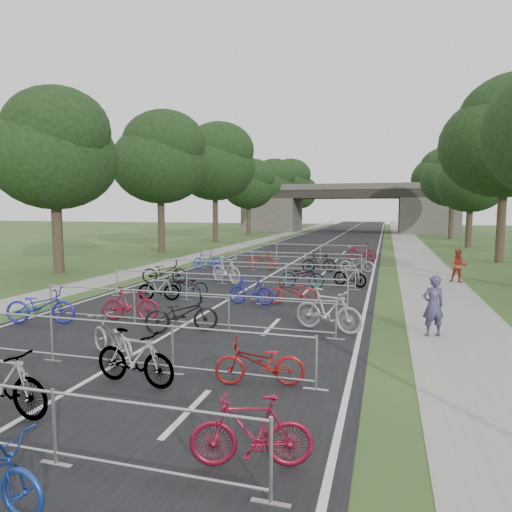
# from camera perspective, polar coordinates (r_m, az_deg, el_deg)

# --- Properties ---
(road) EXTENTS (11.00, 140.00, 0.01)m
(road) POSITION_cam_1_polar(r_m,az_deg,el_deg) (55.40, 9.93, 2.24)
(road) COLOR black
(road) RESTS_ON ground
(sidewalk_right) EXTENTS (3.00, 140.00, 0.01)m
(sidewalk_right) POSITION_cam_1_polar(r_m,az_deg,el_deg) (55.14, 18.23, 2.02)
(sidewalk_right) COLOR gray
(sidewalk_right) RESTS_ON ground
(sidewalk_left) EXTENTS (2.00, 140.00, 0.01)m
(sidewalk_left) POSITION_cam_1_polar(r_m,az_deg,el_deg) (56.69, 2.36, 2.41)
(sidewalk_left) COLOR gray
(sidewalk_left) RESTS_ON ground
(lane_markings) EXTENTS (0.12, 140.00, 0.00)m
(lane_markings) POSITION_cam_1_polar(r_m,az_deg,el_deg) (55.41, 9.93, 2.24)
(lane_markings) COLOR silver
(lane_markings) RESTS_ON ground
(overpass_bridge) EXTENTS (31.00, 8.00, 7.05)m
(overpass_bridge) POSITION_cam_1_polar(r_m,az_deg,el_deg) (70.23, 11.29, 5.87)
(overpass_bridge) COLOR #494741
(overpass_bridge) RESTS_ON ground
(tree_left_0) EXTENTS (6.72, 6.72, 10.25)m
(tree_left_0) POSITION_cam_1_polar(r_m,az_deg,el_deg) (27.26, -23.88, 11.69)
(tree_left_0) COLOR #33261C
(tree_left_0) RESTS_ON ground
(tree_left_1) EXTENTS (7.56, 7.56, 11.53)m
(tree_left_1) POSITION_cam_1_polar(r_m,az_deg,el_deg) (37.34, -11.83, 11.65)
(tree_left_1) COLOR #33261C
(tree_left_1) RESTS_ON ground
(tree_right_1) EXTENTS (8.18, 8.18, 12.47)m
(tree_right_1) POSITION_cam_1_polar(r_m,az_deg,el_deg) (33.98, 28.96, 12.62)
(tree_right_1) COLOR #33261C
(tree_right_1) RESTS_ON ground
(tree_left_2) EXTENTS (8.40, 8.40, 12.81)m
(tree_left_2) POSITION_cam_1_polar(r_m,az_deg,el_deg) (48.32, -5.07, 11.40)
(tree_left_2) COLOR #33261C
(tree_left_2) RESTS_ON ground
(tree_right_2) EXTENTS (6.16, 6.16, 9.39)m
(tree_right_2) POSITION_cam_1_polar(r_m,az_deg,el_deg) (45.55, 25.45, 8.44)
(tree_right_2) COLOR #33261C
(tree_right_2) RESTS_ON ground
(tree_left_3) EXTENTS (6.72, 6.72, 10.25)m
(tree_left_3) POSITION_cam_1_polar(r_m,az_deg,el_deg) (59.53, -0.85, 8.83)
(tree_left_3) COLOR #33261C
(tree_left_3) RESTS_ON ground
(tree_right_3) EXTENTS (7.17, 7.17, 10.93)m
(tree_right_3) POSITION_cam_1_polar(r_m,az_deg,el_deg) (57.47, 23.53, 8.87)
(tree_right_3) COLOR #33261C
(tree_right_3) RESTS_ON ground
(tree_left_4) EXTENTS (7.56, 7.56, 11.53)m
(tree_left_4) POSITION_cam_1_polar(r_m,az_deg,el_deg) (71.13, 1.98, 9.02)
(tree_left_4) COLOR #33261C
(tree_left_4) RESTS_ON ground
(tree_right_4) EXTENTS (8.18, 8.18, 12.47)m
(tree_right_4) POSITION_cam_1_polar(r_m,az_deg,el_deg) (69.43, 22.28, 9.15)
(tree_right_4) COLOR #33261C
(tree_right_4) RESTS_ON ground
(tree_left_5) EXTENTS (8.40, 8.40, 12.81)m
(tree_left_5) POSITION_cam_1_polar(r_m,az_deg,el_deg) (82.85, 4.03, 9.15)
(tree_left_5) COLOR #33261C
(tree_left_5) RESTS_ON ground
(tree_right_5) EXTENTS (6.16, 6.16, 9.39)m
(tree_right_5) POSITION_cam_1_polar(r_m,az_deg,el_deg) (81.27, 21.31, 7.28)
(tree_right_5) COLOR #33261C
(tree_right_5) RESTS_ON ground
(tree_left_6) EXTENTS (6.72, 6.72, 10.25)m
(tree_left_6) POSITION_cam_1_polar(r_m,az_deg,el_deg) (94.54, 5.54, 7.75)
(tree_left_6) COLOR #33261C
(tree_left_6) RESTS_ON ground
(tree_right_6) EXTENTS (7.17, 7.17, 10.93)m
(tree_right_6) POSITION_cam_1_polar(r_m,az_deg,el_deg) (93.25, 20.66, 7.69)
(tree_right_6) COLOR #33261C
(tree_right_6) RESTS_ON ground
(barrier_row_1) EXTENTS (9.70, 0.08, 1.10)m
(barrier_row_1) POSITION_cam_1_polar(r_m,az_deg,el_deg) (10.81, -17.82, -10.43)
(barrier_row_1) COLOR #AAADB3
(barrier_row_1) RESTS_ON ground
(barrier_row_2) EXTENTS (9.70, 0.08, 1.10)m
(barrier_row_2) POSITION_cam_1_polar(r_m,az_deg,el_deg) (13.84, -9.46, -6.62)
(barrier_row_2) COLOR #AAADB3
(barrier_row_2) RESTS_ON ground
(barrier_row_3) EXTENTS (9.70, 0.08, 1.10)m
(barrier_row_3) POSITION_cam_1_polar(r_m,az_deg,el_deg) (17.28, -4.03, -4.02)
(barrier_row_3) COLOR #AAADB3
(barrier_row_3) RESTS_ON ground
(barrier_row_4) EXTENTS (9.70, 0.08, 1.10)m
(barrier_row_4) POSITION_cam_1_polar(r_m,az_deg,el_deg) (21.03, -0.30, -2.21)
(barrier_row_4) COLOR #AAADB3
(barrier_row_4) RESTS_ON ground
(barrier_row_5) EXTENTS (9.70, 0.08, 1.10)m
(barrier_row_5) POSITION_cam_1_polar(r_m,az_deg,el_deg) (25.83, 2.82, -0.68)
(barrier_row_5) COLOR #AAADB3
(barrier_row_5) RESTS_ON ground
(barrier_row_6) EXTENTS (9.70, 0.08, 1.10)m
(barrier_row_6) POSITION_cam_1_polar(r_m,az_deg,el_deg) (31.67, 5.30, 0.53)
(barrier_row_6) COLOR #AAADB3
(barrier_row_6) RESTS_ON ground
(bike_1) EXTENTS (2.01, 0.68, 1.19)m
(bike_1) POSITION_cam_1_polar(r_m,az_deg,el_deg) (9.14, -29.18, -13.64)
(bike_1) COLOR #AAADB3
(bike_1) RESTS_ON ground
(bike_3) EXTENTS (1.77, 0.92, 1.02)m
(bike_3) POSITION_cam_1_polar(r_m,az_deg,el_deg) (6.66, -0.57, -21.12)
(bike_3) COLOR maroon
(bike_3) RESTS_ON ground
(bike_5) EXTENTS (1.98, 1.53, 1.00)m
(bike_5) POSITION_cam_1_polar(r_m,az_deg,el_deg) (11.45, -17.63, -9.74)
(bike_5) COLOR gray
(bike_5) RESTS_ON ground
(bike_6) EXTENTS (1.93, 0.78, 1.13)m
(bike_6) POSITION_cam_1_polar(r_m,az_deg,el_deg) (9.66, -14.92, -12.20)
(bike_6) COLOR #AAADB3
(bike_6) RESTS_ON ground
(bike_7) EXTENTS (1.90, 1.05, 0.95)m
(bike_7) POSITION_cam_1_polar(r_m,az_deg,el_deg) (9.35, 0.47, -13.21)
(bike_7) COLOR maroon
(bike_7) RESTS_ON ground
(bike_8) EXTENTS (2.24, 1.29, 1.11)m
(bike_8) POSITION_cam_1_polar(r_m,az_deg,el_deg) (15.54, -25.33, -5.69)
(bike_8) COLOR #1C219E
(bike_8) RESTS_ON ground
(bike_9) EXTENTS (1.87, 0.90, 1.08)m
(bike_9) POSITION_cam_1_polar(r_m,az_deg,el_deg) (15.01, -15.41, -5.78)
(bike_9) COLOR maroon
(bike_9) RESTS_ON ground
(bike_10) EXTENTS (2.16, 1.62, 1.08)m
(bike_10) POSITION_cam_1_polar(r_m,az_deg,el_deg) (13.28, -9.28, -7.17)
(bike_10) COLOR black
(bike_10) RESTS_ON ground
(bike_11) EXTENTS (2.15, 1.21, 1.25)m
(bike_11) POSITION_cam_1_polar(r_m,az_deg,el_deg) (13.33, 9.02, -6.76)
(bike_11) COLOR #A2A1A9
(bike_11) RESTS_ON ground
(bike_12) EXTENTS (1.68, 0.89, 0.97)m
(bike_12) POSITION_cam_1_polar(r_m,az_deg,el_deg) (17.95, -12.06, -3.97)
(bike_12) COLOR #AAADB3
(bike_12) RESTS_ON ground
(bike_13) EXTENTS (1.73, 0.70, 0.89)m
(bike_13) POSITION_cam_1_polar(r_m,az_deg,el_deg) (18.62, -8.57, -3.67)
(bike_13) COLOR #AAADB3
(bike_13) RESTS_ON ground
(bike_14) EXTENTS (1.75, 0.51, 1.05)m
(bike_14) POSITION_cam_1_polar(r_m,az_deg,el_deg) (16.82, -0.60, -4.36)
(bike_14) COLOR navy
(bike_14) RESTS_ON ground
(bike_15) EXTENTS (1.91, 1.06, 0.95)m
(bike_15) POSITION_cam_1_polar(r_m,az_deg,el_deg) (16.92, 4.60, -4.48)
(bike_15) COLOR maroon
(bike_15) RESTS_ON ground
(bike_16) EXTENTS (2.24, 1.37, 1.11)m
(bike_16) POSITION_cam_1_polar(r_m,az_deg,el_deg) (21.96, -11.35, -1.95)
(bike_16) COLOR black
(bike_16) RESTS_ON ground
(bike_17) EXTENTS (2.09, 1.64, 1.26)m
(bike_17) POSITION_cam_1_polar(r_m,az_deg,el_deg) (21.65, -3.75, -1.76)
(bike_17) COLOR #B6B6BE
(bike_17) RESTS_ON ground
(bike_18) EXTENTS (1.95, 0.73, 1.02)m
(bike_18) POSITION_cam_1_polar(r_m,az_deg,el_deg) (20.57, 5.83, -2.53)
(bike_18) COLOR #AAADB3
(bike_18) RESTS_ON ground
(bike_19) EXTENTS (1.71, 1.11, 1.00)m
(bike_19) POSITION_cam_1_polar(r_m,az_deg,el_deg) (21.09, 11.65, -2.44)
(bike_19) COLOR #AAADB3
(bike_19) RESTS_ON ground
(bike_20) EXTENTS (1.71, 0.99, 0.99)m
(bike_20) POSITION_cam_1_polar(r_m,az_deg,el_deg) (27.03, -6.15, -0.52)
(bike_20) COLOR navy
(bike_20) RESTS_ON ground
(bike_21) EXTENTS (2.16, 1.10, 1.08)m
(bike_21) POSITION_cam_1_polar(r_m,az_deg,el_deg) (26.40, 0.59, -0.54)
(bike_21) COLOR maroon
(bike_21) RESTS_ON ground
(bike_22) EXTENTS (1.96, 0.98, 1.13)m
(bike_22) POSITION_cam_1_polar(r_m,az_deg,el_deg) (25.40, 7.88, -0.80)
(bike_22) COLOR black
(bike_22) RESTS_ON ground
(bike_23) EXTENTS (1.85, 0.66, 0.96)m
(bike_23) POSITION_cam_1_polar(r_m,az_deg,el_deg) (26.02, 12.49, -0.91)
(bike_23) COLOR #939399
(bike_23) RESTS_ON ground
(bike_27) EXTENTS (2.15, 1.12, 1.24)m
(bike_27) POSITION_cam_1_polar(r_m,az_deg,el_deg) (31.57, 13.08, 0.53)
(bike_27) COLOR maroon
(bike_27) RESTS_ON ground
(pedestrian_a) EXTENTS (0.73, 0.61, 1.71)m
(pedestrian_a) POSITION_cam_1_polar(r_m,az_deg,el_deg) (13.59, 21.27, -5.85)
(pedestrian_a) COLOR #373651
(pedestrian_a) RESTS_ON ground
(pedestrian_b) EXTENTS (0.82, 0.66, 1.60)m
(pedestrian_b) POSITION_cam_1_polar(r_m,az_deg,el_deg) (23.78, 24.01, -1.16)
(pedestrian_b) COLOR maroon
(pedestrian_b) RESTS_ON ground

